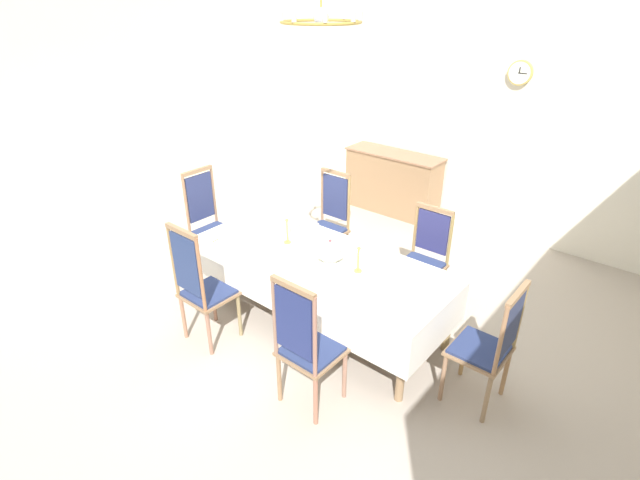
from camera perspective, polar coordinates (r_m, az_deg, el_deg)
ground at (r=4.92m, az=-0.32°, el=-10.01°), size 6.55×6.28×0.04m
back_wall at (r=6.78m, az=17.89°, el=15.55°), size 6.55×0.08×3.45m
left_wall at (r=6.68m, az=-23.48°, el=14.47°), size 0.08×6.28×3.45m
dining_table at (r=4.57m, az=0.10°, el=-2.78°), size 2.53×1.01×0.74m
tablecloth at (r=4.59m, az=0.10°, el=-3.16°), size 2.55×1.03×0.41m
chair_south_a at (r=4.48m, az=-13.93°, el=-5.26°), size 0.44×0.42×1.22m
chair_north_a at (r=5.60m, az=1.02°, el=2.26°), size 0.44×0.42×1.17m
chair_south_b at (r=3.71m, az=-1.72°, el=-12.25°), size 0.44×0.42×1.19m
chair_north_b at (r=5.01m, az=12.22°, el=-2.02°), size 0.44×0.42×1.08m
chair_head_west at (r=5.70m, az=-12.99°, el=2.14°), size 0.42×0.44×1.21m
chair_head_east at (r=3.97m, az=19.40°, el=-11.61°), size 0.42×0.44×1.11m
soup_tureen at (r=4.42m, az=1.21°, el=-1.23°), size 0.27×0.27×0.22m
candlestick_west at (r=4.72m, az=-3.92°, el=1.27°), size 0.07×0.07×0.37m
candlestick_east at (r=4.24m, az=4.58°, el=-2.07°), size 0.07×0.07×0.36m
bowl_near_left at (r=4.87m, az=-10.80°, el=0.00°), size 0.19×0.19×0.04m
bowl_near_right at (r=5.07m, az=-1.08°, el=1.66°), size 0.18×0.18×0.04m
bowl_far_left at (r=5.23m, az=-3.86°, el=2.40°), size 0.18×0.18×0.03m
spoon_primary at (r=4.98m, az=-11.51°, el=0.37°), size 0.03×0.18×0.01m
spoon_secondary at (r=5.16m, az=-1.85°, el=1.93°), size 0.05×0.18×0.01m
sideboard at (r=7.26m, az=8.56°, el=6.76°), size 1.44×0.48×0.90m
mounted_clock at (r=6.47m, az=22.62°, el=17.81°), size 0.29×0.06×0.29m
chandelier at (r=3.96m, az=0.12°, el=24.58°), size 0.63×0.63×0.66m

